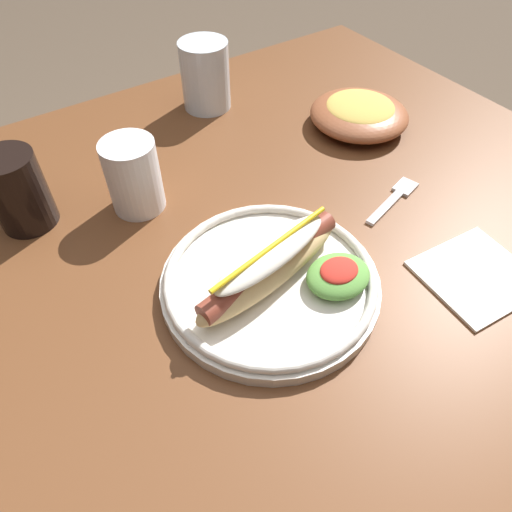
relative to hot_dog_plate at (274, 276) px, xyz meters
The scene contains 9 objects.
ground_plane 0.77m from the hot_dog_plate, 74.83° to the left, with size 8.00×8.00×0.00m, color brown.
dining_table 0.17m from the hot_dog_plate, 74.83° to the left, with size 1.13×0.89×0.74m.
hot_dog_plate is the anchor object (origin of this frame).
fork 0.25m from the hot_dog_plate, ahead, with size 0.12×0.05×0.00m.
soda_cup 0.35m from the hot_dog_plate, 126.26° to the left, with size 0.08×0.08×0.11m, color black.
water_cup 0.44m from the hot_dog_plate, 70.36° to the left, with size 0.08×0.08×0.12m, color silver.
extra_cup 0.24m from the hot_dog_plate, 106.90° to the left, with size 0.07×0.07×0.10m, color white.
side_bowl 0.39m from the hot_dog_plate, 32.61° to the left, with size 0.17×0.17×0.05m.
napkin 0.25m from the hot_dog_plate, 29.90° to the right, with size 0.13×0.12×0.00m, color white.
Camera 1 is at (-0.24, -0.39, 1.19)m, focal length 32.66 mm.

